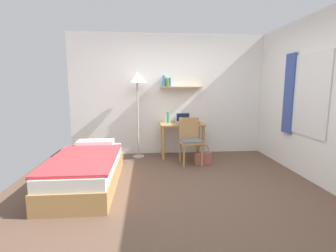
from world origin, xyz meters
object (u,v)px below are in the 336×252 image
desk (182,130)px  water_bottle (168,118)px  bed (87,170)px  standing_lamp (137,82)px  handbag (203,158)px  laptop (183,120)px  book_stack (195,122)px  desk_chair (190,139)px

desk → water_bottle: size_ratio=3.92×
bed → desk: desk is taller
standing_lamp → handbag: size_ratio=4.45×
laptop → water_bottle: water_bottle is taller
bed → laptop: 2.36m
bed → laptop: laptop is taller
book_stack → desk: bearing=171.0°
desk_chair → handbag: 0.44m
bed → water_bottle: size_ratio=8.08×
handbag → bed: bearing=-156.7°
standing_lamp → water_bottle: 0.98m
standing_lamp → handbag: 2.01m
standing_lamp → book_stack: bearing=-2.5°
standing_lamp → desk: bearing=-0.6°
desk → standing_lamp: 1.36m
desk → standing_lamp: bearing=179.4°
desk_chair → water_bottle: (-0.38, 0.54, 0.35)m
bed → laptop: size_ratio=6.04×
laptop → desk_chair: bearing=-84.4°
desk_chair → book_stack: bearing=68.5°
water_bottle → book_stack: bearing=-9.3°
desk_chair → water_bottle: size_ratio=3.77×
handbag → book_stack: bearing=95.1°
bed → standing_lamp: standing_lamp is taller
bed → desk_chair: 2.02m
desk → bed: bearing=-138.3°
desk → water_bottle: (-0.28, 0.05, 0.26)m
standing_lamp → water_bottle: bearing=3.4°
desk → desk_chair: (0.09, -0.49, -0.09)m
desk → desk_chair: bearing=-79.3°
handbag → desk_chair: bearing=151.3°
book_stack → standing_lamp: bearing=177.5°
desk → desk_chair: desk_chair is taller
bed → water_bottle: bearing=48.0°
book_stack → handbag: 0.84m
standing_lamp → laptop: size_ratio=5.68×
bed → book_stack: book_stack is taller
standing_lamp → bed: bearing=-116.1°
handbag → laptop: bearing=112.1°
laptop → handbag: 0.99m
desk_chair → laptop: 0.65m
standing_lamp → laptop: standing_lamp is taller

